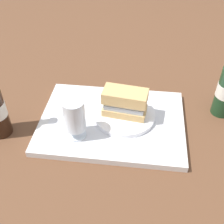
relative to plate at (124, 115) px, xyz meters
name	(u,v)px	position (x,y,z in m)	size (l,w,h in m)	color
ground_plane	(112,124)	(0.04, 0.02, -0.03)	(3.00, 3.00, 0.00)	brown
tray	(112,122)	(0.04, 0.02, -0.02)	(0.44, 0.32, 0.02)	silver
placemat	(112,119)	(0.04, 0.02, -0.01)	(0.38, 0.27, 0.00)	silver
plate	(124,115)	(0.00, 0.00, 0.00)	(0.19, 0.19, 0.01)	white
sandwich	(124,102)	(0.00, 0.00, 0.05)	(0.14, 0.08, 0.08)	tan
beer_glass	(75,118)	(0.13, 0.10, 0.06)	(0.06, 0.06, 0.12)	silver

